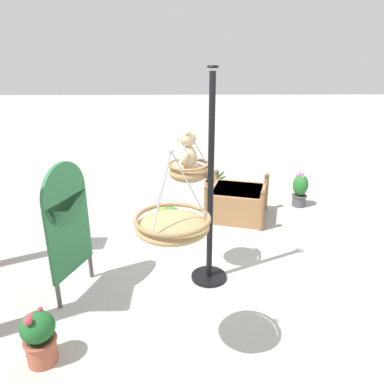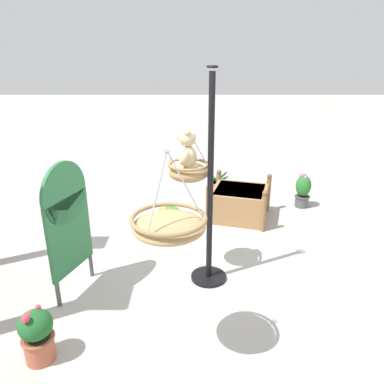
% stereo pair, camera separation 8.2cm
% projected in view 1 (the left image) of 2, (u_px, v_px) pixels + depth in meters
% --- Properties ---
extents(ground_plane, '(40.00, 40.00, 0.00)m').
position_uv_depth(ground_plane, '(194.00, 268.00, 4.90)').
color(ground_plane, '#ADAAA3').
extents(display_pole_central, '(0.44, 0.44, 2.55)m').
position_uv_depth(display_pole_central, '(210.00, 220.00, 4.39)').
color(display_pole_central, black).
rests_on(display_pole_central, ground).
extents(hanging_basket_with_teddy, '(0.49, 0.49, 0.61)m').
position_uv_depth(hanging_basket_with_teddy, '(189.00, 171.00, 4.32)').
color(hanging_basket_with_teddy, '#A37F51').
extents(teddy_bear, '(0.34, 0.30, 0.50)m').
position_uv_depth(teddy_bear, '(186.00, 153.00, 4.24)').
color(teddy_bear, '#D1B789').
extents(hanging_basket_left_high, '(0.62, 0.62, 0.71)m').
position_uv_depth(hanging_basket_left_high, '(172.00, 225.00, 2.94)').
color(hanging_basket_left_high, tan).
extents(wooden_planter_box, '(1.13, 1.17, 0.69)m').
position_uv_depth(wooden_planter_box, '(237.00, 202.00, 6.30)').
color(wooden_planter_box, '#9E7047').
rests_on(wooden_planter_box, ground).
extents(potted_plant_fern_front, '(0.27, 0.27, 0.64)m').
position_uv_depth(potted_plant_fern_front, '(300.00, 190.00, 6.73)').
color(potted_plant_fern_front, '#4C4C51').
rests_on(potted_plant_fern_front, ground).
extents(potted_plant_flowering_red, '(0.56, 0.51, 0.37)m').
position_uv_depth(potted_plant_flowering_red, '(214.00, 184.00, 7.55)').
color(potted_plant_flowering_red, '#BC6042').
rests_on(potted_plant_flowering_red, ground).
extents(potted_plant_tall_leafy, '(0.31, 0.31, 0.57)m').
position_uv_depth(potted_plant_tall_leafy, '(39.00, 337.00, 3.33)').
color(potted_plant_tall_leafy, '#AD563D').
rests_on(potted_plant_tall_leafy, ground).
extents(potted_plant_bushy_green, '(0.45, 0.45, 0.53)m').
position_uv_depth(potted_plant_bushy_green, '(168.00, 222.00, 5.59)').
color(potted_plant_bushy_green, beige).
rests_on(potted_plant_bushy_green, ground).
extents(display_sign_board, '(0.68, 0.28, 1.60)m').
position_uv_depth(display_sign_board, '(68.00, 220.00, 4.09)').
color(display_sign_board, '#286B3D').
rests_on(display_sign_board, ground).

